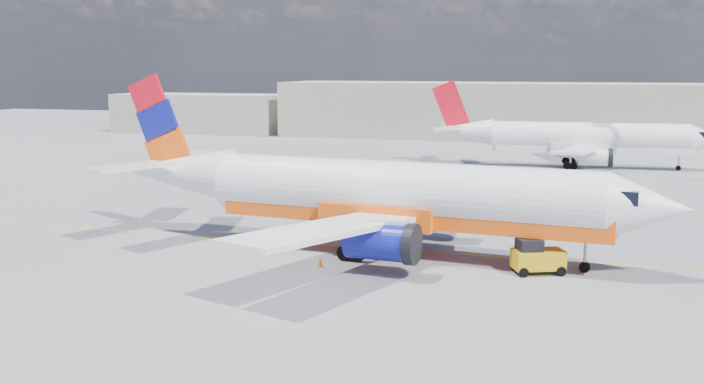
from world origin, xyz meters
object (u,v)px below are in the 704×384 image
(main_jet, at_px, (383,195))
(traffic_cone, at_px, (320,263))
(second_jet, at_px, (579,139))
(gse_tug, at_px, (536,257))

(main_jet, relative_size, traffic_cone, 62.04)
(second_jet, relative_size, gse_tug, 10.28)
(main_jet, relative_size, second_jet, 1.12)
(main_jet, distance_m, traffic_cone, 5.65)
(second_jet, distance_m, traffic_cone, 48.01)
(second_jet, distance_m, gse_tug, 44.22)
(gse_tug, height_order, traffic_cone, gse_tug)
(main_jet, distance_m, second_jet, 43.38)
(second_jet, bearing_deg, main_jet, -107.01)
(gse_tug, relative_size, traffic_cone, 5.38)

